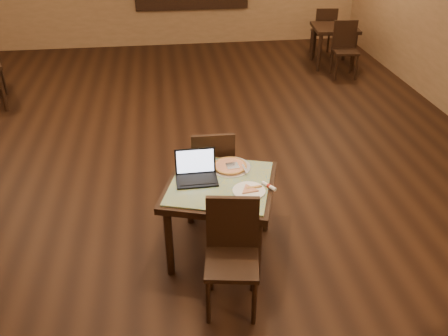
{
  "coord_description": "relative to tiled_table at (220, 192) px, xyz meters",
  "views": [
    {
      "loc": [
        -0.2,
        -5.24,
        2.99
      ],
      "look_at": [
        0.27,
        -1.71,
        0.85
      ],
      "focal_mm": 38.0,
      "sensor_mm": 36.0,
      "label": 1
    }
  ],
  "objects": [
    {
      "name": "ground",
      "position": [
        -0.23,
        1.8,
        -0.66
      ],
      "size": [
        10.0,
        10.0,
        0.0
      ],
      "primitive_type": "plane",
      "color": "black",
      "rests_on": "ground"
    },
    {
      "name": "tiled_table",
      "position": [
        0.0,
        0.0,
        0.0
      ],
      "size": [
        1.15,
        1.15,
        0.76
      ],
      "rotation": [
        0.0,
        0.0,
        -0.3
      ],
      "color": "black",
      "rests_on": "ground"
    },
    {
      "name": "chair_main_near",
      "position": [
        0.01,
        -0.62,
        -0.12
      ],
      "size": [
        0.47,
        0.47,
        0.95
      ],
      "rotation": [
        0.0,
        0.0,
        -0.16
      ],
      "color": "black",
      "rests_on": "ground"
    },
    {
      "name": "chair_main_far",
      "position": [
        -0.0,
        0.62,
        -0.12
      ],
      "size": [
        0.42,
        0.42,
        0.97
      ],
      "rotation": [
        0.0,
        0.0,
        3.13
      ],
      "color": "black",
      "rests_on": "ground"
    },
    {
      "name": "laptop",
      "position": [
        -0.2,
        0.11,
        0.17
      ],
      "size": [
        0.36,
        0.28,
        0.24
      ],
      "rotation": [
        0.0,
        0.0,
        0.01
      ],
      "color": "black",
      "rests_on": "tiled_table"
    },
    {
      "name": "plate",
      "position": [
        0.22,
        -0.18,
        0.11
      ],
      "size": [
        0.28,
        0.28,
        0.02
      ],
      "primitive_type": "cylinder",
      "color": "white",
      "rests_on": "tiled_table"
    },
    {
      "name": "pizza_slice",
      "position": [
        0.22,
        -0.18,
        0.13
      ],
      "size": [
        0.19,
        0.19,
        0.02
      ],
      "primitive_type": null,
      "rotation": [
        0.0,
        0.0,
        0.15
      ],
      "color": "beige",
      "rests_on": "plate"
    },
    {
      "name": "pizza_pan",
      "position": [
        0.12,
        0.24,
        0.11
      ],
      "size": [
        0.38,
        0.38,
        0.01
      ],
      "primitive_type": "cylinder",
      "color": "silver",
      "rests_on": "tiled_table"
    },
    {
      "name": "pizza_whole",
      "position": [
        0.12,
        0.24,
        0.12
      ],
      "size": [
        0.31,
        0.31,
        0.02
      ],
      "color": "beige",
      "rests_on": "pizza_pan"
    },
    {
      "name": "spatula",
      "position": [
        0.14,
        0.22,
        0.13
      ],
      "size": [
        0.14,
        0.28,
        0.01
      ],
      "primitive_type": "cube",
      "rotation": [
        0.0,
        0.0,
        0.1
      ],
      "color": "silver",
      "rests_on": "pizza_whole"
    },
    {
      "name": "napkin_roll",
      "position": [
        0.4,
        -0.14,
        0.12
      ],
      "size": [
        0.11,
        0.14,
        0.04
      ],
      "rotation": [
        0.0,
        0.0,
        0.6
      ],
      "color": "white",
      "rests_on": "tiled_table"
    },
    {
      "name": "other_table_a",
      "position": [
        2.77,
        5.02,
        -0.05
      ],
      "size": [
        0.87,
        0.87,
        0.74
      ],
      "rotation": [
        0.0,
        0.0,
        -0.1
      ],
      "color": "black",
      "rests_on": "ground"
    },
    {
      "name": "other_table_a_chair_near",
      "position": [
        2.78,
        4.47,
        -0.12
      ],
      "size": [
        0.45,
        0.45,
        0.96
      ],
      "rotation": [
        0.0,
        0.0,
        -0.1
      ],
      "color": "black",
      "rests_on": "ground"
    },
    {
      "name": "other_table_a_chair_far",
      "position": [
        2.77,
        5.58,
        -0.12
      ],
      "size": [
        0.45,
        0.45,
        0.96
      ],
      "rotation": [
        0.0,
        0.0,
        3.04
      ],
      "color": "black",
      "rests_on": "ground"
    }
  ]
}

